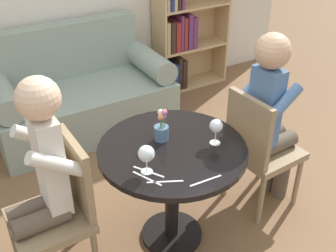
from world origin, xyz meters
name	(u,v)px	position (x,y,z in m)	size (l,w,h in m)	color
ground_plane	(172,235)	(0.00, 0.00, 0.00)	(16.00, 16.00, 0.00)	brown
round_table	(172,169)	(0.00, 0.00, 0.56)	(0.88, 0.88, 0.72)	black
couch	(81,96)	(0.00, 1.61, 0.31)	(1.57, 0.80, 0.92)	gray
bookshelf_right	(182,31)	(1.25, 1.88, 0.63)	(0.79, 0.28, 1.33)	tan
chair_left	(61,207)	(-0.67, 0.09, 0.49)	(0.43, 0.43, 0.90)	#937A56
chair_right	(258,147)	(0.67, -0.02, 0.49)	(0.45, 0.45, 0.90)	#937A56
person_left	(40,183)	(-0.75, 0.09, 0.70)	(0.42, 0.35, 1.29)	brown
person_right	(271,116)	(0.75, -0.01, 0.70)	(0.43, 0.36, 1.28)	brown
wine_glass_left	(146,154)	(-0.23, -0.12, 0.83)	(0.09, 0.09, 0.16)	white
wine_glass_right	(216,127)	(0.24, -0.09, 0.83)	(0.08, 0.08, 0.16)	white
flower_vase	(162,128)	(-0.01, 0.10, 0.79)	(0.09, 0.09, 0.21)	slate
knife_left_setting	(206,181)	(-0.01, -0.35, 0.72)	(0.19, 0.02, 0.00)	silver
fork_left_setting	(165,182)	(-0.19, -0.25, 0.72)	(0.18, 0.09, 0.00)	silver
knife_right_setting	(149,172)	(-0.23, -0.13, 0.72)	(0.11, 0.17, 0.00)	silver
fork_right_setting	(147,178)	(-0.26, -0.18, 0.72)	(0.08, 0.18, 0.00)	silver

